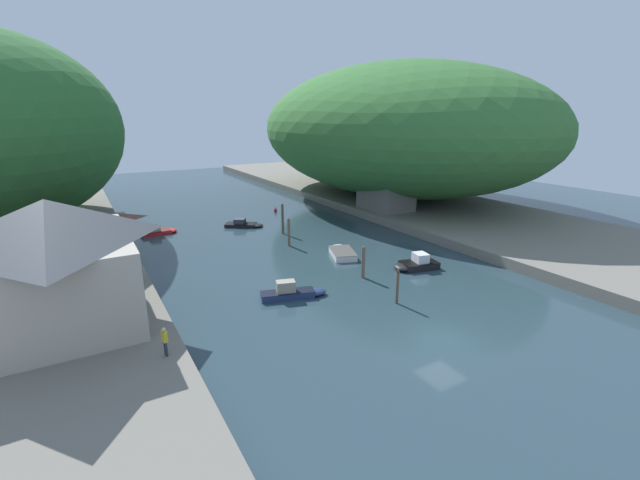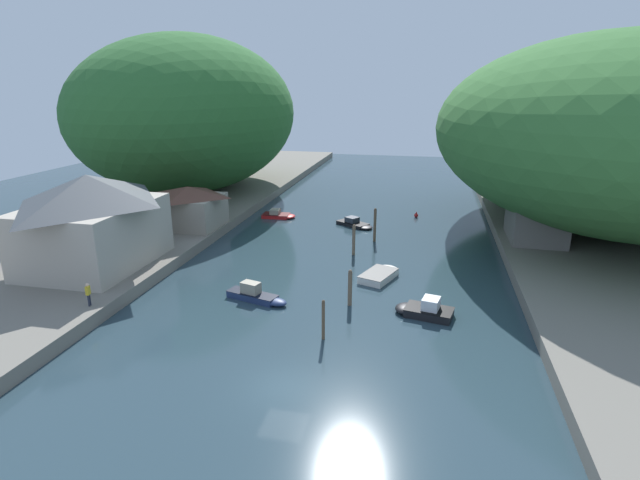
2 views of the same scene
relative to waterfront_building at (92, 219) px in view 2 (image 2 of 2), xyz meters
The scene contains 20 objects.
water_surface 27.23m from the waterfront_building, 40.13° to the left, with size 130.00×130.00×0.00m, color #283D47.
left_bank 18.56m from the waterfront_building, 106.56° to the left, with size 22.00×120.00×1.05m.
right_bank 49.36m from the waterfront_building, 20.53° to the left, with size 22.00×120.00×1.05m.
hillside_left 33.17m from the waterfront_building, 101.06° to the left, with size 28.77×40.28×21.70m.
hillside_right 53.57m from the waterfront_building, 27.70° to the left, with size 38.12×53.37×20.33m.
waterfront_building is the anchor object (origin of this frame).
boathouse_shed 13.26m from the waterfront_building, 80.17° to the left, with size 7.31×6.68×4.42m.
right_bank_cottage 41.58m from the waterfront_building, 22.43° to the left, with size 5.45×7.32×5.14m.
boat_mid_channel 24.81m from the waterfront_building, 66.69° to the left, with size 4.19×2.20×1.06m.
boat_moored_right 16.10m from the waterfront_building, ahead, with size 5.30×2.62×1.40m.
boat_white_cruiser 28.71m from the waterfront_building, 46.22° to the left, with size 4.94×4.12×1.01m.
boat_red_skiff 25.07m from the waterfront_building, 11.28° to the left, with size 3.55×5.07×0.64m.
boat_far_right_bank 28.31m from the waterfront_building, ahead, with size 4.45×2.74×1.43m.
mooring_post_nearest 22.90m from the waterfront_building, 17.95° to the right, with size 0.21×0.21×2.80m.
mooring_post_second 22.71m from the waterfront_building, ahead, with size 0.32×0.32×2.86m.
mooring_post_fourth 23.52m from the waterfront_building, 26.02° to the left, with size 0.30×0.30×3.09m.
mooring_post_farthest 27.17m from the waterfront_building, 33.78° to the left, with size 0.30×0.30×3.64m.
channel_buoy_near 37.45m from the waterfront_building, 44.61° to the left, with size 0.50×0.50×0.75m.
person_on_quay 5.99m from the waterfront_building, 39.02° to the right, with size 0.22×0.38×1.69m.
person_by_boathouse 9.50m from the waterfront_building, 58.01° to the right, with size 0.29×0.42×1.69m.
Camera 2 is at (7.08, -22.89, 16.04)m, focal length 28.00 mm.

